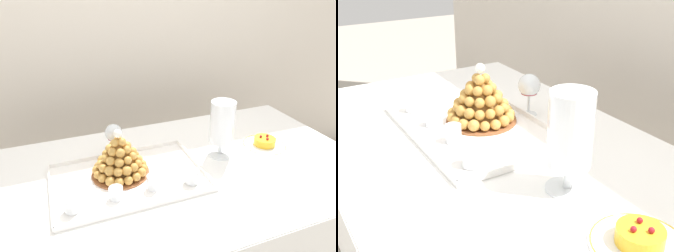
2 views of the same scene
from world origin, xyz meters
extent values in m
cube|color=silver|center=(0.00, 0.99, 1.25)|extent=(4.80, 0.10, 2.50)
cylinder|color=brown|center=(-0.79, 0.40, 0.35)|extent=(0.04, 0.04, 0.70)
cylinder|color=brown|center=(0.79, 0.40, 0.35)|extent=(0.04, 0.04, 0.70)
cube|color=brown|center=(0.00, 0.00, 0.71)|extent=(1.69, 0.91, 0.02)
cube|color=white|center=(0.00, 0.00, 0.72)|extent=(1.75, 0.97, 0.00)
cube|color=white|center=(0.00, 0.49, 0.59)|extent=(1.75, 0.01, 0.26)
cube|color=white|center=(0.88, 0.00, 0.59)|extent=(0.01, 0.97, 0.26)
cube|color=white|center=(-0.21, 0.00, 0.73)|extent=(0.62, 0.41, 0.01)
cube|color=white|center=(-0.21, -0.20, 0.74)|extent=(0.62, 0.01, 0.02)
cube|color=white|center=(-0.21, 0.21, 0.74)|extent=(0.62, 0.01, 0.02)
cube|color=white|center=(-0.53, 0.00, 0.74)|extent=(0.01, 0.41, 0.02)
cube|color=white|center=(0.10, 0.00, 0.74)|extent=(0.01, 0.41, 0.02)
cylinder|color=white|center=(-0.21, 0.00, 0.73)|extent=(0.38, 0.38, 0.00)
cylinder|color=brown|center=(-0.24, 0.05, 0.74)|extent=(0.25, 0.25, 0.01)
cone|color=#A97333|center=(-0.24, 0.05, 0.82)|extent=(0.17, 0.17, 0.16)
sphere|color=gold|center=(-0.14, 0.05, 0.76)|extent=(0.04, 0.04, 0.04)
sphere|color=gold|center=(-0.14, 0.08, 0.76)|extent=(0.04, 0.04, 0.04)
sphere|color=gold|center=(-0.16, 0.12, 0.76)|extent=(0.04, 0.04, 0.04)
sphere|color=gold|center=(-0.19, 0.14, 0.76)|extent=(0.04, 0.04, 0.04)
sphere|color=gold|center=(-0.23, 0.15, 0.76)|extent=(0.04, 0.04, 0.04)
sphere|color=gold|center=(-0.27, 0.14, 0.76)|extent=(0.04, 0.04, 0.04)
sphere|color=#C68E40|center=(-0.30, 0.13, 0.76)|extent=(0.04, 0.04, 0.04)
sphere|color=#C48C3E|center=(-0.32, 0.10, 0.76)|extent=(0.04, 0.04, 0.04)
sphere|color=#C48C3E|center=(-0.34, 0.07, 0.76)|extent=(0.04, 0.04, 0.04)
sphere|color=#C48D3E|center=(-0.34, 0.03, 0.76)|extent=(0.04, 0.04, 0.04)
sphere|color=#C68E40|center=(-0.32, 0.00, 0.76)|extent=(0.04, 0.04, 0.04)
sphere|color=gold|center=(-0.30, -0.03, 0.76)|extent=(0.04, 0.04, 0.04)
sphere|color=gold|center=(-0.27, -0.05, 0.76)|extent=(0.04, 0.04, 0.04)
sphere|color=#C38B3E|center=(-0.23, -0.05, 0.76)|extent=(0.04, 0.04, 0.04)
sphere|color=gold|center=(-0.19, -0.04, 0.76)|extent=(0.04, 0.04, 0.04)
sphere|color=gold|center=(-0.16, -0.02, 0.76)|extent=(0.04, 0.04, 0.04)
sphere|color=#C58D3F|center=(-0.14, 0.01, 0.76)|extent=(0.03, 0.03, 0.03)
sphere|color=#C68E40|center=(-0.16, 0.08, 0.80)|extent=(0.04, 0.04, 0.04)
sphere|color=gold|center=(-0.18, 0.10, 0.79)|extent=(0.03, 0.03, 0.03)
sphere|color=#C68F40|center=(-0.21, 0.12, 0.80)|extent=(0.04, 0.04, 0.04)
sphere|color=gold|center=(-0.25, 0.13, 0.79)|extent=(0.03, 0.03, 0.03)
sphere|color=gold|center=(-0.28, 0.11, 0.79)|extent=(0.04, 0.04, 0.04)
sphere|color=#C58E3F|center=(-0.31, 0.09, 0.79)|extent=(0.04, 0.04, 0.04)
sphere|color=gold|center=(-0.32, 0.06, 0.79)|extent=(0.04, 0.04, 0.04)
sphere|color=gold|center=(-0.31, 0.02, 0.80)|extent=(0.04, 0.04, 0.04)
sphere|color=gold|center=(-0.29, -0.01, 0.80)|extent=(0.04, 0.04, 0.04)
sphere|color=gold|center=(-0.26, -0.03, 0.79)|extent=(0.04, 0.04, 0.04)
sphere|color=#C38C3E|center=(-0.23, -0.03, 0.79)|extent=(0.04, 0.04, 0.04)
sphere|color=#C58D3F|center=(-0.19, -0.02, 0.79)|extent=(0.04, 0.04, 0.04)
sphere|color=#C68E3F|center=(-0.17, 0.01, 0.79)|extent=(0.03, 0.03, 0.03)
sphere|color=#C58E3F|center=(-0.16, 0.04, 0.79)|extent=(0.03, 0.03, 0.03)
sphere|color=#C48D3F|center=(-0.19, 0.09, 0.83)|extent=(0.03, 0.03, 0.03)
sphere|color=gold|center=(-0.22, 0.10, 0.83)|extent=(0.04, 0.04, 0.04)
sphere|color=gold|center=(-0.26, 0.10, 0.82)|extent=(0.03, 0.03, 0.03)
sphere|color=#C68E40|center=(-0.29, 0.08, 0.83)|extent=(0.03, 0.03, 0.03)
sphere|color=gold|center=(-0.30, 0.04, 0.83)|extent=(0.04, 0.04, 0.04)
sphere|color=#C68F40|center=(-0.28, 0.01, 0.83)|extent=(0.04, 0.04, 0.04)
sphere|color=#C79041|center=(-0.25, -0.01, 0.83)|extent=(0.04, 0.04, 0.04)
sphere|color=gold|center=(-0.22, -0.01, 0.83)|extent=(0.03, 0.03, 0.03)
sphere|color=gold|center=(-0.19, 0.02, 0.83)|extent=(0.03, 0.03, 0.03)
sphere|color=#C38B3D|center=(-0.18, 0.05, 0.83)|extent=(0.04, 0.04, 0.04)
sphere|color=gold|center=(-0.22, 0.08, 0.86)|extent=(0.03, 0.03, 0.03)
sphere|color=#C58E3F|center=(-0.25, 0.08, 0.86)|extent=(0.04, 0.04, 0.04)
sphere|color=gold|center=(-0.27, 0.06, 0.86)|extent=(0.04, 0.04, 0.04)
sphere|color=#C48D3E|center=(-0.27, 0.03, 0.86)|extent=(0.04, 0.04, 0.04)
sphere|color=#C48D3E|center=(-0.24, 0.01, 0.86)|extent=(0.04, 0.04, 0.04)
sphere|color=gold|center=(-0.21, 0.02, 0.86)|extent=(0.03, 0.03, 0.03)
sphere|color=gold|center=(-0.20, 0.05, 0.86)|extent=(0.04, 0.04, 0.04)
sphere|color=#C78F40|center=(-0.24, 0.06, 0.89)|extent=(0.04, 0.04, 0.04)
sphere|color=gold|center=(-0.25, 0.04, 0.89)|extent=(0.03, 0.03, 0.03)
sphere|color=#C79040|center=(-0.23, 0.04, 0.89)|extent=(0.04, 0.04, 0.04)
sphere|color=white|center=(-0.24, 0.05, 0.93)|extent=(0.03, 0.03, 0.03)
cylinder|color=silver|center=(-0.46, -0.12, 0.76)|extent=(0.06, 0.06, 0.06)
cylinder|color=#F4EAC6|center=(-0.46, -0.12, 0.75)|extent=(0.05, 0.05, 0.02)
cylinder|color=white|center=(-0.46, -0.12, 0.77)|extent=(0.05, 0.05, 0.02)
sphere|color=brown|center=(-0.45, -0.12, 0.78)|extent=(0.02, 0.02, 0.02)
cylinder|color=silver|center=(-0.29, -0.11, 0.76)|extent=(0.05, 0.05, 0.05)
cylinder|color=#F4EAC6|center=(-0.29, -0.11, 0.75)|extent=(0.05, 0.05, 0.02)
cylinder|color=white|center=(-0.29, -0.11, 0.76)|extent=(0.05, 0.05, 0.01)
sphere|color=brown|center=(-0.30, -0.10, 0.77)|extent=(0.02, 0.02, 0.02)
cylinder|color=silver|center=(-0.14, -0.10, 0.76)|extent=(0.05, 0.05, 0.06)
cylinder|color=gold|center=(-0.14, -0.10, 0.75)|extent=(0.05, 0.05, 0.02)
cylinder|color=#EAC166|center=(-0.14, -0.10, 0.77)|extent=(0.05, 0.05, 0.02)
sphere|color=brown|center=(-0.15, -0.10, 0.78)|extent=(0.01, 0.01, 0.01)
cylinder|color=silver|center=(0.02, -0.12, 0.76)|extent=(0.06, 0.06, 0.06)
cylinder|color=brown|center=(0.02, -0.12, 0.75)|extent=(0.05, 0.05, 0.02)
cylinder|color=#8C603D|center=(0.02, -0.12, 0.77)|extent=(0.05, 0.05, 0.02)
sphere|color=brown|center=(0.02, -0.12, 0.78)|extent=(0.02, 0.02, 0.02)
cylinder|color=white|center=(0.25, 0.04, 0.73)|extent=(0.12, 0.12, 0.01)
cylinder|color=white|center=(0.25, 0.04, 0.77)|extent=(0.02, 0.02, 0.07)
cylinder|color=white|center=(0.25, 0.04, 0.90)|extent=(0.11, 0.11, 0.20)
cylinder|color=#E54C47|center=(0.27, 0.04, 0.82)|extent=(0.04, 0.04, 0.03)
cylinder|color=#E54C47|center=(0.23, 0.06, 0.82)|extent=(0.04, 0.04, 0.03)
cylinder|color=#9ED860|center=(0.24, 0.02, 0.82)|extent=(0.06, 0.04, 0.06)
cylinder|color=#9ED860|center=(0.26, 0.05, 0.83)|extent=(0.04, 0.04, 0.04)
cylinder|color=#9ED860|center=(0.24, 0.05, 0.83)|extent=(0.05, 0.04, 0.04)
cylinder|color=#72B2E0|center=(0.22, 0.03, 0.83)|extent=(0.04, 0.04, 0.04)
cylinder|color=#9ED860|center=(0.25, 0.03, 0.83)|extent=(0.05, 0.04, 0.05)
cylinder|color=brown|center=(0.25, 0.07, 0.85)|extent=(0.04, 0.04, 0.04)
cylinder|color=#E54C47|center=(0.22, 0.04, 0.85)|extent=(0.05, 0.05, 0.05)
cylinder|color=#D199D8|center=(0.26, 0.04, 0.85)|extent=(0.05, 0.04, 0.05)
cylinder|color=#E54C47|center=(0.24, 0.07, 0.87)|extent=(0.06, 0.04, 0.06)
cylinder|color=#E54C47|center=(0.22, 0.04, 0.87)|extent=(0.05, 0.05, 0.02)
cylinder|color=yellow|center=(0.26, 0.01, 0.87)|extent=(0.06, 0.04, 0.06)
cylinder|color=yellow|center=(0.27, 0.04, 0.87)|extent=(0.04, 0.04, 0.03)
cylinder|color=#9ED860|center=(0.24, 0.05, 0.89)|extent=(0.05, 0.05, 0.05)
cylinder|color=#9ED860|center=(0.24, 0.02, 0.89)|extent=(0.05, 0.04, 0.02)
cylinder|color=yellow|center=(0.27, 0.04, 0.89)|extent=(0.04, 0.04, 0.05)
cylinder|color=#D199D8|center=(0.22, 0.04, 0.91)|extent=(0.05, 0.04, 0.05)
cylinder|color=#F9A54C|center=(0.25, 0.03, 0.91)|extent=(0.04, 0.04, 0.04)
cylinder|color=#D199D8|center=(0.28, 0.04, 0.91)|extent=(0.06, 0.05, 0.06)
cylinder|color=#E54C47|center=(0.25, 0.07, 0.91)|extent=(0.06, 0.05, 0.05)
cylinder|color=yellow|center=(0.23, 0.03, 0.93)|extent=(0.05, 0.04, 0.04)
cylinder|color=#9ED860|center=(0.27, 0.03, 0.93)|extent=(0.04, 0.04, 0.03)
cylinder|color=#9ED860|center=(0.25, 0.05, 0.93)|extent=(0.04, 0.04, 0.04)
cylinder|color=#D199D8|center=(0.24, 0.02, 0.95)|extent=(0.05, 0.04, 0.05)
cylinder|color=#E54C47|center=(0.27, 0.03, 0.95)|extent=(0.04, 0.04, 0.04)
cylinder|color=#D199D8|center=(0.24, 0.06, 0.95)|extent=(0.06, 0.04, 0.06)
cylinder|color=white|center=(0.50, 0.04, 0.73)|extent=(0.22, 0.22, 0.01)
torus|color=gold|center=(0.50, 0.04, 0.73)|extent=(0.21, 0.21, 0.00)
cylinder|color=yellow|center=(0.50, 0.04, 0.75)|extent=(0.11, 0.11, 0.04)
sphere|color=#A51923|center=(0.52, 0.04, 0.78)|extent=(0.01, 0.01, 0.01)
sphere|color=#A51923|center=(0.49, 0.05, 0.78)|extent=(0.01, 0.01, 0.01)
sphere|color=#A51923|center=(0.50, 0.01, 0.78)|extent=(0.01, 0.01, 0.01)
cylinder|color=silver|center=(-0.22, 0.23, 0.73)|extent=(0.06, 0.06, 0.00)
cylinder|color=silver|center=(-0.22, 0.23, 0.77)|extent=(0.01, 0.01, 0.07)
sphere|color=silver|center=(-0.22, 0.23, 0.84)|extent=(0.08, 0.08, 0.08)
cylinder|color=maroon|center=(-0.22, 0.23, 0.83)|extent=(0.06, 0.06, 0.03)
camera|label=1|loc=(-0.46, -1.07, 1.50)|focal=33.20mm
camera|label=2|loc=(0.98, -0.59, 1.35)|focal=45.98mm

